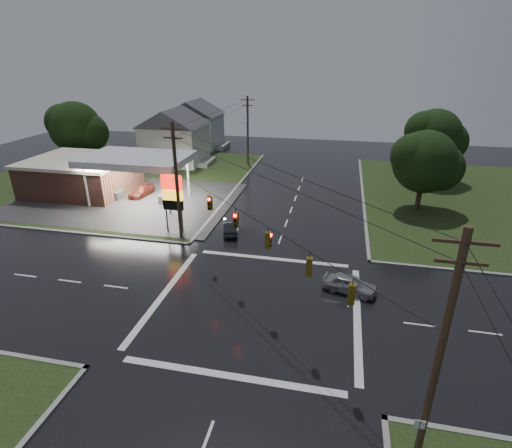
% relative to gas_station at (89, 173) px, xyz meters
% --- Properties ---
extents(ground, '(120.00, 120.00, 0.00)m').
position_rel_gas_station_xyz_m(ground, '(25.68, -19.70, -2.55)').
color(ground, black).
rests_on(ground, ground).
extents(grass_nw, '(36.00, 36.00, 0.08)m').
position_rel_gas_station_xyz_m(grass_nw, '(-0.32, 6.30, -2.51)').
color(grass_nw, black).
rests_on(grass_nw, ground).
extents(gas_station, '(26.20, 18.00, 5.60)m').
position_rel_gas_station_xyz_m(gas_station, '(0.00, 0.00, 0.00)').
color(gas_station, '#2D2D2D').
rests_on(gas_station, ground).
extents(pylon_sign, '(2.00, 0.35, 6.00)m').
position_rel_gas_station_xyz_m(pylon_sign, '(15.18, -9.20, 1.46)').
color(pylon_sign, '#59595E').
rests_on(pylon_sign, ground).
extents(utility_pole_nw, '(2.20, 0.32, 11.00)m').
position_rel_gas_station_xyz_m(utility_pole_nw, '(16.18, -10.20, 3.17)').
color(utility_pole_nw, '#382619').
rests_on(utility_pole_nw, ground).
extents(utility_pole_se, '(2.20, 0.32, 11.00)m').
position_rel_gas_station_xyz_m(utility_pole_se, '(35.18, -29.20, 3.17)').
color(utility_pole_se, '#382619').
rests_on(utility_pole_se, ground).
extents(utility_pole_n, '(2.20, 0.32, 10.50)m').
position_rel_gas_station_xyz_m(utility_pole_n, '(16.18, 18.30, 2.92)').
color(utility_pole_n, '#382619').
rests_on(utility_pole_n, ground).
extents(traffic_signals, '(26.87, 26.87, 1.47)m').
position_rel_gas_station_xyz_m(traffic_signals, '(25.69, -19.72, 3.93)').
color(traffic_signals, black).
rests_on(traffic_signals, ground).
extents(house_near, '(11.05, 8.48, 8.60)m').
position_rel_gas_station_xyz_m(house_near, '(4.73, 16.30, 1.86)').
color(house_near, silver).
rests_on(house_near, ground).
extents(house_far, '(11.05, 8.48, 8.60)m').
position_rel_gas_station_xyz_m(house_far, '(3.73, 28.30, 1.86)').
color(house_far, silver).
rests_on(house_far, ground).
extents(tree_nw_behind, '(8.93, 7.60, 10.00)m').
position_rel_gas_station_xyz_m(tree_nw_behind, '(-8.17, 10.29, 3.63)').
color(tree_nw_behind, black).
rests_on(tree_nw_behind, ground).
extents(tree_ne_near, '(7.99, 6.80, 8.98)m').
position_rel_gas_station_xyz_m(tree_ne_near, '(39.82, 2.29, 3.01)').
color(tree_ne_near, black).
rests_on(tree_ne_near, ground).
extents(tree_ne_far, '(8.46, 7.20, 9.80)m').
position_rel_gas_station_xyz_m(tree_ne_far, '(42.83, 14.29, 3.63)').
color(tree_ne_far, black).
rests_on(tree_ne_far, ground).
extents(car_north, '(2.27, 4.01, 1.25)m').
position_rel_gas_station_xyz_m(car_north, '(20.60, -8.20, -1.92)').
color(car_north, black).
rests_on(car_north, ground).
extents(car_crossing, '(4.27, 2.59, 1.36)m').
position_rel_gas_station_xyz_m(car_crossing, '(32.13, -16.64, -1.87)').
color(car_crossing, gray).
rests_on(car_crossing, ground).
extents(car_pump, '(2.26, 4.38, 1.21)m').
position_rel_gas_station_xyz_m(car_pump, '(6.80, 0.19, -1.94)').
color(car_pump, '#5A1D14').
rests_on(car_pump, ground).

